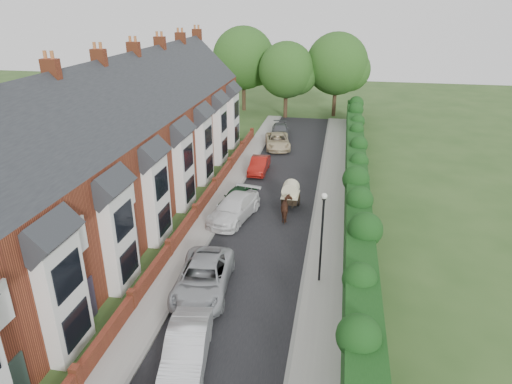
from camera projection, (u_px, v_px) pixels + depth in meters
ground at (241, 322)px, 21.30m from camera, size 140.00×140.00×0.00m
road at (268, 218)px, 31.33m from camera, size 6.00×58.00×0.02m
pavement_hedge_side at (328, 223)px, 30.61m from camera, size 2.20×58.00×0.12m
pavement_house_side at (214, 213)px, 31.96m from camera, size 1.70×58.00×0.12m
kerb_hedge_side at (312, 221)px, 30.79m from camera, size 0.18×58.00×0.13m
kerb_house_side at (225, 214)px, 31.82m from camera, size 0.18×58.00×0.13m
hedge at (357, 204)px, 29.70m from camera, size 2.10×58.00×2.85m
terrace_row at (113, 152)px, 30.42m from camera, size 9.05×40.50×11.50m
garden_wall_row at (195, 213)px, 31.07m from camera, size 0.35×40.35×1.10m
lamppost at (322, 227)px, 23.05m from camera, size 0.32×0.32×5.16m
tree_far_left at (289, 71)px, 55.75m from camera, size 7.14×6.80×9.29m
tree_far_right at (340, 65)px, 56.30m from camera, size 7.98×7.60×10.31m
tree_far_back at (247, 60)px, 59.12m from camera, size 8.40×8.00×10.82m
car_silver_a at (187, 348)px, 18.62m from camera, size 2.38×4.91×1.55m
car_silver_b at (203, 278)px, 23.25m from camera, size 3.16×5.93×1.59m
car_white at (234, 208)px, 31.05m from camera, size 3.27×5.73×1.57m
car_green at (237, 197)px, 32.93m from camera, size 2.57×4.36×1.39m
car_red at (259, 165)px, 39.41m from camera, size 1.41×4.03×1.33m
car_beige at (278, 141)px, 45.87m from camera, size 3.30×5.46×1.42m
car_grey at (280, 130)px, 49.85m from camera, size 2.39×4.63×1.29m
horse at (287, 209)px, 30.91m from camera, size 1.14×1.98×1.57m
horse_cart at (291, 193)px, 32.58m from camera, size 1.26×2.79×2.02m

